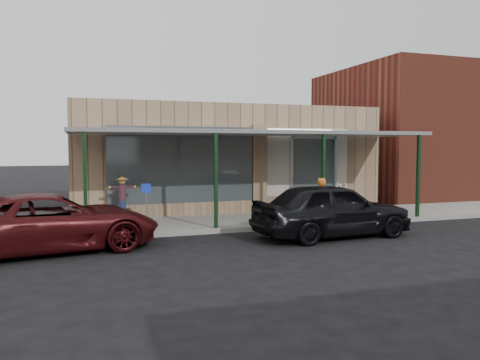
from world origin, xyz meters
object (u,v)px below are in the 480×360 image
object	(u,v)px
handicap_sign	(146,199)
car_maroon	(53,222)
barrel_scarecrow	(123,205)
barrel_pumpkin	(295,208)
parked_sedan	(332,210)

from	to	relation	value
handicap_sign	car_maroon	distance (m)	3.07
handicap_sign	car_maroon	size ratio (longest dim) A/B	0.26
barrel_scarecrow	barrel_pumpkin	bearing A→B (deg)	1.58
barrel_pumpkin	parked_sedan	bearing A→B (deg)	-95.87
barrel_scarecrow	barrel_pumpkin	world-z (taller)	barrel_scarecrow
parked_sedan	handicap_sign	bearing A→B (deg)	60.41
car_maroon	parked_sedan	bearing A→B (deg)	-104.35
parked_sedan	car_maroon	distance (m)	7.49
barrel_scarecrow	handicap_sign	world-z (taller)	barrel_scarecrow
handicap_sign	parked_sedan	size ratio (longest dim) A/B	0.28
handicap_sign	parked_sedan	bearing A→B (deg)	-17.83
barrel_scarecrow	car_maroon	size ratio (longest dim) A/B	0.29
handicap_sign	car_maroon	bearing A→B (deg)	-137.84
barrel_pumpkin	handicap_sign	bearing A→B (deg)	-171.29
handicap_sign	barrel_scarecrow	bearing A→B (deg)	116.41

